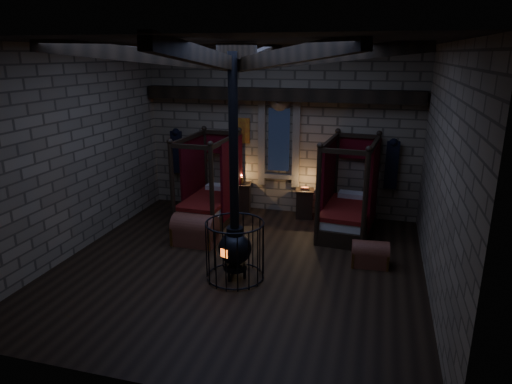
% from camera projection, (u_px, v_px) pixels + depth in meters
% --- Properties ---
extents(room, '(7.02, 7.02, 4.29)m').
position_uv_depth(room, '(238.00, 70.00, 7.95)').
color(room, black).
rests_on(room, ground).
extents(bed_left, '(1.12, 2.06, 2.12)m').
position_uv_depth(bed_left, '(210.00, 200.00, 11.31)').
color(bed_left, black).
rests_on(bed_left, ground).
extents(bed_right, '(1.27, 2.16, 2.16)m').
position_uv_depth(bed_right, '(348.00, 209.00, 10.60)').
color(bed_right, black).
rests_on(bed_right, ground).
extents(trunk_left, '(0.95, 0.61, 0.69)m').
position_uv_depth(trunk_left, '(195.00, 231.00, 9.95)').
color(trunk_left, brown).
rests_on(trunk_left, ground).
extents(trunk_right, '(0.74, 0.50, 0.52)m').
position_uv_depth(trunk_right, '(370.00, 254.00, 8.95)').
color(trunk_right, brown).
rests_on(trunk_right, ground).
extents(nightstand_left, '(0.56, 0.55, 0.94)m').
position_uv_depth(nightstand_left, '(242.00, 197.00, 11.97)').
color(nightstand_left, black).
rests_on(nightstand_left, ground).
extents(nightstand_right, '(0.51, 0.50, 0.80)m').
position_uv_depth(nightstand_right, '(304.00, 203.00, 11.55)').
color(nightstand_right, black).
rests_on(nightstand_right, ground).
extents(stove, '(1.08, 1.08, 4.05)m').
position_uv_depth(stove, '(235.00, 246.00, 8.33)').
color(stove, black).
rests_on(stove, ground).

